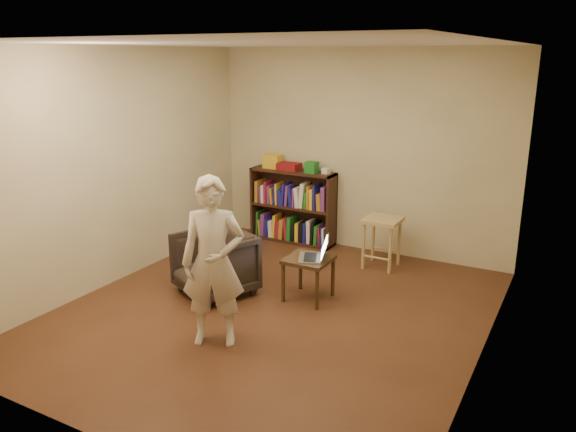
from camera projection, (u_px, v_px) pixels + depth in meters
The scene contains 15 objects.
floor at pixel (273, 312), 5.67m from camera, with size 4.50×4.50×0.00m, color #472617.
ceiling at pixel (271, 43), 4.95m from camera, with size 4.50×4.50×0.00m, color white.
wall_back at pixel (360, 152), 7.21m from camera, with size 4.00×4.00×0.00m, color beige.
wall_left at pixel (117, 167), 6.23m from camera, with size 4.50×4.50×0.00m, color beige.
wall_right at pixel (493, 215), 4.39m from camera, with size 4.50×4.50×0.00m, color beige.
bookshelf at pixel (293, 210), 7.72m from camera, with size 1.20×0.30×1.00m.
box_yellow at pixel (273, 161), 7.70m from camera, with size 0.23×0.17×0.19m, color yellow.
red_cloth at pixel (289, 167), 7.57m from camera, with size 0.29×0.21×0.10m, color maroon.
box_green at pixel (312, 167), 7.38m from camera, with size 0.15×0.15×0.15m, color #1F7423.
box_white at pixel (326, 171), 7.35m from camera, with size 0.09×0.09×0.07m, color silver.
stool at pixel (382, 228), 6.75m from camera, with size 0.42×0.42×0.61m.
armchair at pixel (215, 264), 6.03m from camera, with size 0.73×0.75×0.68m, color black.
side_table at pixel (308, 265), 5.88m from camera, with size 0.45×0.45×0.46m.
laptop at pixel (316, 254), 5.81m from camera, with size 0.41×0.42×0.24m.
person at pixel (213, 262), 4.88m from camera, with size 0.56×0.37×1.53m, color beige.
Camera 1 is at (2.61, -4.47, 2.51)m, focal length 35.00 mm.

